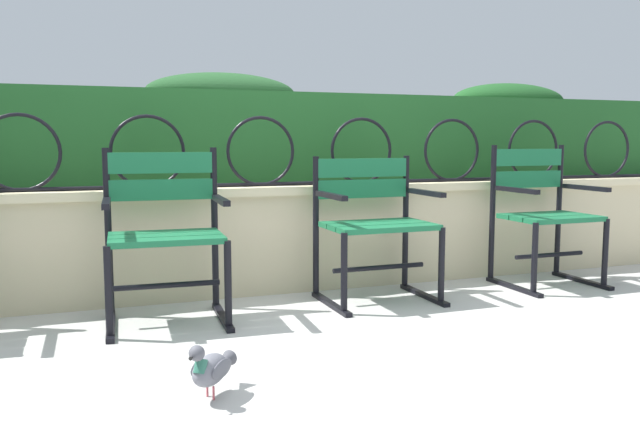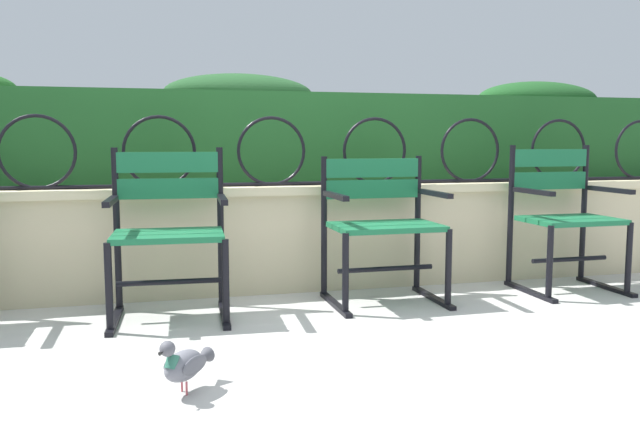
% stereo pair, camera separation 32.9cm
% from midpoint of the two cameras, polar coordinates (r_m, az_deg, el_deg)
% --- Properties ---
extents(ground_plane, '(60.00, 60.00, 0.00)m').
position_cam_midpoint_polar(ground_plane, '(3.28, -2.15, -9.84)').
color(ground_plane, '#B7B5AF').
extents(stone_wall, '(6.97, 0.41, 0.65)m').
position_cam_midpoint_polar(stone_wall, '(4.04, -6.02, -2.02)').
color(stone_wall, beige).
rests_on(stone_wall, ground).
extents(iron_arch_fence, '(6.44, 0.02, 0.42)m').
position_cam_midpoint_polar(iron_arch_fence, '(3.90, -7.49, 5.17)').
color(iron_arch_fence, black).
rests_on(iron_arch_fence, stone_wall).
extents(hedge_row, '(6.83, 0.51, 0.72)m').
position_cam_midpoint_polar(hedge_row, '(4.41, -8.11, 7.26)').
color(hedge_row, '#1E5123').
rests_on(hedge_row, stone_wall).
extents(park_chair_centre_left, '(0.62, 0.55, 0.88)m').
position_cam_midpoint_polar(park_chair_centre_left, '(3.41, -16.29, -1.43)').
color(park_chair_centre_left, '#19663D').
rests_on(park_chair_centre_left, ground).
extents(park_chair_centre_right, '(0.64, 0.53, 0.83)m').
position_cam_midpoint_polar(park_chair_centre_right, '(3.73, 2.25, -0.66)').
color(park_chair_centre_right, '#19663D').
rests_on(park_chair_centre_right, ground).
extents(park_chair_rightmost, '(0.58, 0.52, 0.89)m').
position_cam_midpoint_polar(park_chair_rightmost, '(4.32, 17.07, 0.16)').
color(park_chair_rightmost, '#19663D').
rests_on(park_chair_rightmost, ground).
extents(pigeon_near_chairs, '(0.22, 0.25, 0.22)m').
position_cam_midpoint_polar(pigeon_near_chairs, '(2.43, -13.61, -13.18)').
color(pigeon_near_chairs, slate).
rests_on(pigeon_near_chairs, ground).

